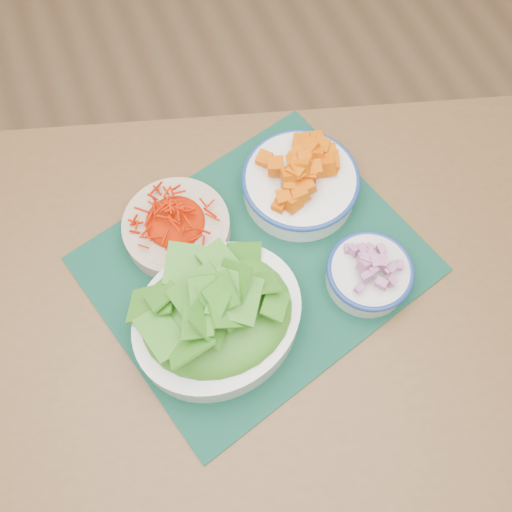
{
  "coord_description": "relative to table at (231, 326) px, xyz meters",
  "views": [
    {
      "loc": [
        0.01,
        -0.23,
        1.61
      ],
      "look_at": [
        0.15,
        0.11,
        0.78
      ],
      "focal_mm": 40.0,
      "sensor_mm": 36.0,
      "label": 1
    }
  ],
  "objects": [
    {
      "name": "squash_bowl",
      "position": [
        0.19,
        0.15,
        0.15
      ],
      "size": [
        0.25,
        0.25,
        0.09
      ],
      "rotation": [
        0.0,
        0.0,
        0.38
      ],
      "color": "white",
      "rests_on": "placemat"
    },
    {
      "name": "ground",
      "position": [
        -0.08,
        -0.06,
        -0.64
      ],
      "size": [
        4.0,
        4.0,
        0.0
      ],
      "primitive_type": "plane",
      "color": "#986F49",
      "rests_on": "ground"
    },
    {
      "name": "carrot_bowl",
      "position": [
        -0.03,
        0.15,
        0.14
      ],
      "size": [
        0.21,
        0.21,
        0.07
      ],
      "rotation": [
        0.0,
        0.0,
        -0.19
      ],
      "color": "beige",
      "rests_on": "placemat"
    },
    {
      "name": "table",
      "position": [
        0.0,
        0.0,
        0.0
      ],
      "size": [
        1.29,
        1.04,
        0.75
      ],
      "rotation": [
        0.0,
        0.0,
        -0.29
      ],
      "color": "brown",
      "rests_on": "ground"
    },
    {
      "name": "onion_bowl",
      "position": [
        0.22,
        -0.04,
        0.15
      ],
      "size": [
        0.15,
        0.15,
        0.07
      ],
      "rotation": [
        0.0,
        0.0,
        0.2
      ],
      "color": "silver",
      "rests_on": "placemat"
    },
    {
      "name": "lettuce_bowl",
      "position": [
        -0.02,
        -0.03,
        0.17
      ],
      "size": [
        0.31,
        0.28,
        0.13
      ],
      "rotation": [
        0.0,
        0.0,
        0.27
      ],
      "color": "white",
      "rests_on": "placemat"
    },
    {
      "name": "placemat",
      "position": [
        0.07,
        0.05,
        0.11
      ],
      "size": [
        0.59,
        0.53,
        0.0
      ],
      "primitive_type": "cube",
      "rotation": [
        0.0,
        0.0,
        0.28
      ],
      "color": "#092F23",
      "rests_on": "table"
    }
  ]
}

